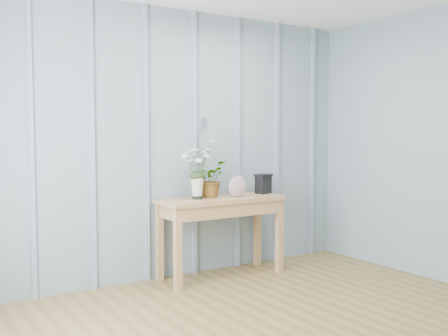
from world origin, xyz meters
TOP-DOWN VIEW (x-y plane):
  - room_shell at (0.00, 0.92)m, footprint 4.00×4.50m
  - sideboard at (0.40, 1.99)m, footprint 1.20×0.45m
  - daisy_vase at (0.15, 2.01)m, footprint 0.39×0.30m
  - spider_plant at (0.33, 2.09)m, footprint 0.41×0.40m
  - felt_disc_vessel at (0.56, 1.95)m, footprint 0.20×0.07m
  - carved_box at (0.93, 2.04)m, footprint 0.18×0.15m

SIDE VIEW (x-z plane):
  - sideboard at x=0.40m, z-range 0.26..1.01m
  - carved_box at x=0.93m, z-range 0.75..0.95m
  - felt_disc_vessel at x=0.56m, z-range 0.75..0.95m
  - spider_plant at x=0.33m, z-range 0.75..1.09m
  - daisy_vase at x=0.15m, z-range 0.82..1.37m
  - room_shell at x=0.00m, z-range 0.74..3.24m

